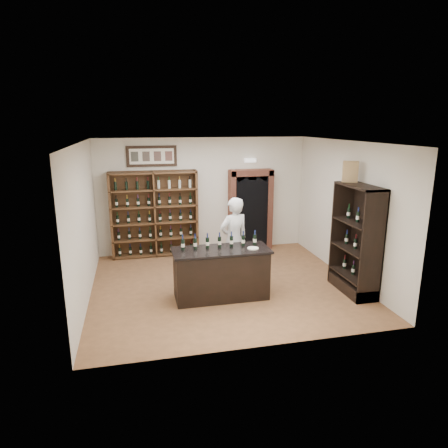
{
  "coord_description": "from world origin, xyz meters",
  "views": [
    {
      "loc": [
        -1.76,
        -7.75,
        3.38
      ],
      "look_at": [
        0.06,
        0.3,
        1.26
      ],
      "focal_mm": 32.0,
      "sensor_mm": 36.0,
      "label": 1
    }
  ],
  "objects_px": {
    "tasting_counter": "(221,274)",
    "shopkeeper": "(234,240)",
    "wine_shelf": "(155,214)",
    "side_cabinet": "(356,256)",
    "counter_bottle_0": "(183,244)",
    "wine_crate": "(350,172)"
  },
  "relations": [
    {
      "from": "tasting_counter",
      "to": "shopkeeper",
      "type": "xyz_separation_m",
      "value": [
        0.46,
        0.81,
        0.43
      ]
    },
    {
      "from": "wine_shelf",
      "to": "side_cabinet",
      "type": "xyz_separation_m",
      "value": [
        3.82,
        -3.23,
        -0.35
      ]
    },
    {
      "from": "wine_shelf",
      "to": "side_cabinet",
      "type": "relative_size",
      "value": 1.0
    },
    {
      "from": "wine_shelf",
      "to": "shopkeeper",
      "type": "bearing_deg",
      "value": -53.68
    },
    {
      "from": "tasting_counter",
      "to": "side_cabinet",
      "type": "bearing_deg",
      "value": -6.28
    },
    {
      "from": "counter_bottle_0",
      "to": "shopkeeper",
      "type": "xyz_separation_m",
      "value": [
        1.18,
        0.67,
        -0.18
      ]
    },
    {
      "from": "tasting_counter",
      "to": "wine_shelf",
      "type": "bearing_deg",
      "value": 110.56
    },
    {
      "from": "counter_bottle_0",
      "to": "side_cabinet",
      "type": "height_order",
      "value": "side_cabinet"
    },
    {
      "from": "wine_shelf",
      "to": "counter_bottle_0",
      "type": "xyz_separation_m",
      "value": [
        0.38,
        -2.79,
        0.01
      ]
    },
    {
      "from": "wine_shelf",
      "to": "shopkeeper",
      "type": "height_order",
      "value": "wine_shelf"
    },
    {
      "from": "tasting_counter",
      "to": "wine_crate",
      "type": "distance_m",
      "value": 3.3
    },
    {
      "from": "shopkeeper",
      "to": "wine_shelf",
      "type": "bearing_deg",
      "value": -70.82
    },
    {
      "from": "tasting_counter",
      "to": "counter_bottle_0",
      "type": "relative_size",
      "value": 6.27
    },
    {
      "from": "wine_crate",
      "to": "wine_shelf",
      "type": "bearing_deg",
      "value": 167.76
    },
    {
      "from": "wine_crate",
      "to": "tasting_counter",
      "type": "bearing_deg",
      "value": -153.25
    },
    {
      "from": "wine_crate",
      "to": "side_cabinet",
      "type": "bearing_deg",
      "value": -59.11
    },
    {
      "from": "wine_shelf",
      "to": "wine_crate",
      "type": "bearing_deg",
      "value": -36.85
    },
    {
      "from": "wine_shelf",
      "to": "side_cabinet",
      "type": "distance_m",
      "value": 5.02
    },
    {
      "from": "tasting_counter",
      "to": "shopkeeper",
      "type": "distance_m",
      "value": 1.03
    },
    {
      "from": "wine_shelf",
      "to": "side_cabinet",
      "type": "bearing_deg",
      "value": -40.21
    },
    {
      "from": "tasting_counter",
      "to": "wine_crate",
      "type": "bearing_deg",
      "value": 2.14
    },
    {
      "from": "counter_bottle_0",
      "to": "tasting_counter",
      "type": "bearing_deg",
      "value": -10.95
    }
  ]
}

